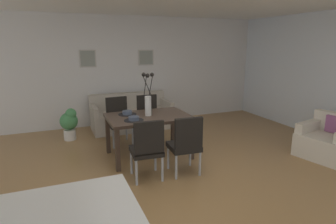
{
  "coord_description": "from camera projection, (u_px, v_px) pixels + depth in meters",
  "views": [
    {
      "loc": [
        -1.57,
        -3.59,
        1.95
      ],
      "look_at": [
        0.24,
        0.89,
        0.77
      ],
      "focal_mm": 30.13,
      "sensor_mm": 36.0,
      "label": 1
    }
  ],
  "objects": [
    {
      "name": "ground_plane",
      "position": [
        175.0,
        176.0,
        4.26
      ],
      "size": [
        9.0,
        9.0,
        0.0
      ],
      "primitive_type": "plane",
      "color": "olive"
    },
    {
      "name": "back_wall_panel",
      "position": [
        123.0,
        71.0,
        6.88
      ],
      "size": [
        9.0,
        0.1,
        2.6
      ],
      "primitive_type": "cube",
      "color": "silver",
      "rests_on": "ground"
    },
    {
      "name": "bowl_near_right",
      "position": [
        127.0,
        112.0,
        4.93
      ],
      "size": [
        0.17,
        0.17,
        0.07
      ],
      "color": "#475166",
      "rests_on": "dining_table"
    },
    {
      "name": "armchair",
      "position": [
        328.0,
        141.0,
        4.94
      ],
      "size": [
        0.95,
        0.95,
        0.75
      ],
      "color": "beige",
      "rests_on": "ground"
    },
    {
      "name": "dining_chair_far_right",
      "position": [
        149.0,
        115.0,
        5.79
      ],
      "size": [
        0.44,
        0.44,
        0.92
      ],
      "color": "black",
      "rests_on": "ground"
    },
    {
      "name": "dining_table",
      "position": [
        148.0,
        120.0,
        4.88
      ],
      "size": [
        1.4,
        0.95,
        0.74
      ],
      "color": "#3D2D23",
      "rests_on": "ground"
    },
    {
      "name": "sofa",
      "position": [
        131.0,
        116.0,
        6.64
      ],
      "size": [
        1.82,
        0.84,
        0.8
      ],
      "color": "#B2A899",
      "rests_on": "ground"
    },
    {
      "name": "framed_picture_center",
      "position": [
        146.0,
        57.0,
        6.96
      ],
      "size": [
        0.39,
        0.03,
        0.38
      ],
      "color": "#B2ADA3"
    },
    {
      "name": "potted_plant",
      "position": [
        69.0,
        122.0,
        5.79
      ],
      "size": [
        0.36,
        0.36,
        0.67
      ],
      "color": "silver",
      "rests_on": "ground"
    },
    {
      "name": "bowl_near_left",
      "position": [
        134.0,
        118.0,
        4.55
      ],
      "size": [
        0.17,
        0.17,
        0.07
      ],
      "color": "#475166",
      "rests_on": "dining_table"
    },
    {
      "name": "placemat_near_left",
      "position": [
        134.0,
        120.0,
        4.55
      ],
      "size": [
        0.32,
        0.32,
        0.01
      ],
      "primitive_type": "cylinder",
      "color": "black",
      "rests_on": "dining_table"
    },
    {
      "name": "dining_chair_near_left",
      "position": [
        147.0,
        147.0,
        4.03
      ],
      "size": [
        0.47,
        0.47,
        0.92
      ],
      "color": "black",
      "rests_on": "ground"
    },
    {
      "name": "dining_chair_near_right",
      "position": [
        119.0,
        118.0,
        5.57
      ],
      "size": [
        0.47,
        0.47,
        0.92
      ],
      "color": "black",
      "rests_on": "ground"
    },
    {
      "name": "framed_picture_left",
      "position": [
        88.0,
        59.0,
        6.45
      ],
      "size": [
        0.37,
        0.03,
        0.4
      ],
      "color": "#B2ADA3"
    },
    {
      "name": "dining_chair_far_left",
      "position": [
        186.0,
        143.0,
        4.21
      ],
      "size": [
        0.47,
        0.47,
        0.92
      ],
      "color": "black",
      "rests_on": "ground"
    },
    {
      "name": "centerpiece_vase",
      "position": [
        148.0,
        99.0,
        4.8
      ],
      "size": [
        0.21,
        0.23,
        0.73
      ],
      "color": "silver",
      "rests_on": "dining_table"
    },
    {
      "name": "placemat_near_right",
      "position": [
        127.0,
        114.0,
        4.94
      ],
      "size": [
        0.32,
        0.32,
        0.01
      ],
      "primitive_type": "cylinder",
      "color": "black",
      "rests_on": "dining_table"
    },
    {
      "name": "side_window_wall",
      "position": [
        334.0,
        77.0,
        5.65
      ],
      "size": [
        0.1,
        6.3,
        2.6
      ],
      "primitive_type": "cube",
      "color": "white",
      "rests_on": "ground"
    }
  ]
}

